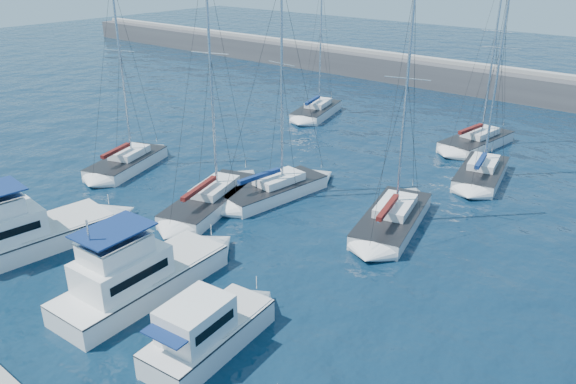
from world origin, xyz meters
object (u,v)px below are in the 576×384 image
Objects in this scene: motor_yacht_stbd_inner at (135,278)px; sailboat_mid_a at (127,162)px; motor_yacht_port_inner at (13,236)px; sailboat_mid_c at (274,189)px; sailboat_mid_d at (392,219)px; sailboat_back_c at (481,173)px; sailboat_mid_b at (212,199)px; motor_yacht_stbd_outer at (205,333)px; sailboat_back_a at (317,111)px; sailboat_back_b at (477,141)px.

motor_yacht_stbd_inner is 0.64× the size of sailboat_mid_a.
motor_yacht_port_inner is at bearing -81.38° from sailboat_mid_a.
sailboat_mid_c is 9.07m from sailboat_mid_d.
sailboat_back_c is at bearing 58.81° from sailboat_mid_c.
sailboat_mid_d is at bearing 8.13° from sailboat_mid_b.
sailboat_back_a reaches higher than motor_yacht_stbd_outer.
sailboat_back_b is (9.08, 24.05, 0.00)m from sailboat_mid_b.
sailboat_mid_c is (12.87, 3.43, -0.00)m from sailboat_mid_a.
motor_yacht_stbd_inner is 11.35m from sailboat_mid_b.
sailboat_mid_b is at bearing -103.10° from sailboat_back_b.
motor_yacht_stbd_outer is 0.44× the size of sailboat_mid_c.
sailboat_back_b is at bearing -12.20° from sailboat_back_a.
sailboat_back_a is (-13.39, 33.15, -0.61)m from motor_yacht_stbd_inner.
sailboat_back_c is (23.10, 16.10, 0.01)m from sailboat_mid_a.
motor_yacht_stbd_outer is 34.83m from sailboat_back_b.
sailboat_mid_b is at bearing -85.87° from sailboat_back_a.
motor_yacht_port_inner is at bearing -102.53° from sailboat_back_b.
sailboat_mid_a reaches higher than motor_yacht_stbd_outer.
sailboat_back_c is (1.26, 11.41, 0.03)m from sailboat_mid_d.
motor_yacht_stbd_inner is 0.58× the size of sailboat_mid_b.
sailboat_mid_b is at bearing -168.66° from sailboat_mid_d.
motor_yacht_stbd_inner is 0.68× the size of sailboat_back_a.
sailboat_back_b is (13.16, 35.93, -0.59)m from motor_yacht_port_inner.
sailboat_mid_a is 0.99× the size of sailboat_mid_c.
sailboat_back_a is (-19.47, 17.74, -0.00)m from sailboat_mid_d.
motor_yacht_stbd_outer is (15.12, 1.15, -0.19)m from motor_yacht_port_inner.
motor_yacht_stbd_inner is 34.37m from sailboat_back_b.
sailboat_back_b is (-2.17, 18.74, 0.02)m from sailboat_mid_d.
sailboat_mid_b is at bearing -22.31° from sailboat_mid_a.
motor_yacht_stbd_inner is 27.81m from sailboat_back_c.
sailboat_back_c is at bearing 69.75° from sailboat_mid_d.
sailboat_mid_d reaches higher than motor_yacht_port_inner.
sailboat_mid_b reaches higher than sailboat_mid_a.
sailboat_mid_a is at bearing 142.25° from motor_yacht_stbd_inner.
motor_yacht_port_inner is 1.10× the size of motor_yacht_stbd_inner.
motor_yacht_stbd_inner is (9.24, 1.78, 0.00)m from motor_yacht_port_inner.
sailboat_mid_c is (-8.78, 14.77, -0.41)m from motor_yacht_stbd_outer.
sailboat_back_c reaches higher than motor_yacht_port_inner.
motor_yacht_stbd_inner is at bearing -88.97° from sailboat_back_b.
sailboat_back_b is 1.01× the size of sailboat_back_c.
sailboat_back_b is at bearing 87.34° from motor_yacht_stbd_outer.
motor_yacht_stbd_outer is 24.44m from sailboat_mid_a.
motor_yacht_stbd_inner is at bearing 16.89° from motor_yacht_port_inner.
sailboat_back_c is at bearing -57.39° from sailboat_back_b.
sailboat_back_b is at bearing 78.93° from sailboat_mid_c.
sailboat_back_a is 0.88× the size of sailboat_back_c.
motor_yacht_port_inner is at bearing -131.82° from sailboat_back_c.
sailboat_back_a is at bearing 92.46° from sailboat_mid_b.
motor_yacht_stbd_outer is at bearing -9.63° from motor_yacht_stbd_inner.
sailboat_back_a is at bearing 126.64° from sailboat_mid_c.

